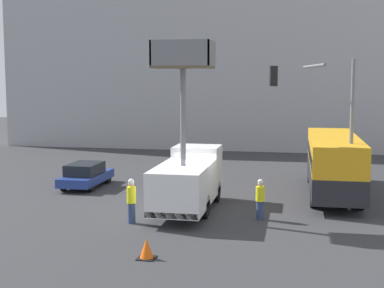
% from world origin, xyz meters
% --- Properties ---
extents(ground_plane, '(120.00, 120.00, 0.00)m').
position_xyz_m(ground_plane, '(0.00, 0.00, 0.00)').
color(ground_plane, '#333335').
extents(building_backdrop_far, '(44.00, 10.00, 16.96)m').
position_xyz_m(building_backdrop_far, '(0.00, 26.83, 8.48)').
color(building_backdrop_far, '#9E9EA3').
rests_on(building_backdrop_far, ground_plane).
extents(utility_truck, '(2.52, 6.62, 7.59)m').
position_xyz_m(utility_truck, '(-0.38, 0.06, 1.62)').
color(utility_truck, white).
rests_on(utility_truck, ground_plane).
extents(city_bus, '(2.43, 10.27, 3.08)m').
position_xyz_m(city_bus, '(6.32, 5.04, 1.83)').
color(city_bus, '#232328').
rests_on(city_bus, ground_plane).
extents(traffic_light_pole, '(3.80, 3.55, 6.88)m').
position_xyz_m(traffic_light_pole, '(5.67, 1.43, 4.63)').
color(traffic_light_pole, slate).
rests_on(traffic_light_pole, ground_plane).
extents(road_worker_near_truck, '(0.38, 0.38, 1.89)m').
position_xyz_m(road_worker_near_truck, '(-2.27, -2.53, 0.95)').
color(road_worker_near_truck, navy).
rests_on(road_worker_near_truck, ground_plane).
extents(road_worker_directing, '(0.38, 0.38, 1.76)m').
position_xyz_m(road_worker_directing, '(2.95, -0.87, 0.87)').
color(road_worker_directing, navy).
rests_on(road_worker_directing, ground_plane).
extents(traffic_cone_near_truck, '(0.61, 0.61, 0.69)m').
position_xyz_m(traffic_cone_near_truck, '(-0.41, -6.75, 0.33)').
color(traffic_cone_near_truck, black).
rests_on(traffic_cone_near_truck, ground_plane).
extents(parked_car_curbside, '(1.82, 4.21, 1.37)m').
position_xyz_m(parked_car_curbside, '(-7.16, 4.47, 0.70)').
color(parked_car_curbside, navy).
rests_on(parked_car_curbside, ground_plane).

